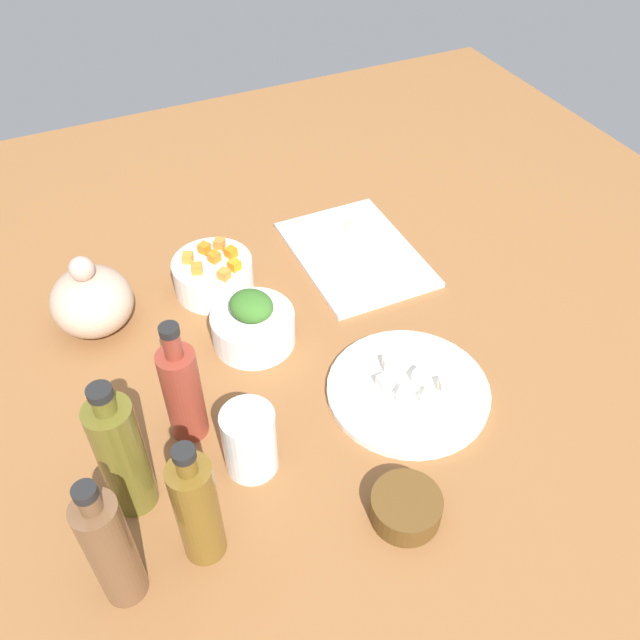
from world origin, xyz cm
name	(u,v)px	position (x,y,z in cm)	size (l,w,h in cm)	color
tabletop	(320,347)	(0.00, 0.00, 1.50)	(190.00, 190.00, 3.00)	brown
cutting_board	(355,254)	(18.25, -16.08, 3.50)	(30.55, 21.88, 1.00)	white
plate_tofu	(408,390)	(-16.26, -7.82, 3.60)	(25.75, 25.75, 1.20)	white
bowl_greens	(253,328)	(4.82, 10.12, 6.04)	(14.01, 14.01, 6.07)	white
bowl_carrots	(213,275)	(20.43, 11.94, 6.25)	(14.41, 14.41, 6.49)	white
bowl_small_side	(406,507)	(-34.72, 3.46, 5.00)	(9.63, 9.63, 4.00)	#563917
teapot	(91,300)	(20.23, 33.43, 8.65)	(16.56, 13.84, 14.60)	tan
bottle_0	(111,549)	(-28.79, 39.83, 12.86)	(5.33, 5.33, 22.54)	brown
bottle_1	(122,455)	(-16.78, 35.75, 13.16)	(6.13, 6.13, 23.18)	brown
bottle_2	(197,509)	(-27.72, 29.25, 12.32)	(5.50, 5.50, 21.50)	brown
bottle_3	(183,391)	(-8.64, 25.52, 11.87)	(5.50, 5.50, 21.67)	maroon
drinking_glass_0	(250,441)	(-18.33, 19.25, 8.55)	(7.59, 7.59, 11.09)	white
carrot_cube_0	(219,244)	(23.68, 9.24, 10.39)	(1.80, 1.80, 1.80)	orange
carrot_cube_1	(214,257)	(20.38, 11.34, 10.39)	(1.80, 1.80, 1.80)	orange
carrot_cube_2	(188,258)	(22.17, 15.68, 10.39)	(1.80, 1.80, 1.80)	orange
carrot_cube_3	(197,269)	(18.56, 15.09, 10.39)	(1.80, 1.80, 1.80)	orange
carrot_cube_4	(231,252)	(20.40, 8.18, 10.39)	(1.80, 1.80, 1.80)	orange
carrot_cube_5	(204,248)	(23.55, 12.13, 10.39)	(1.80, 1.80, 1.80)	orange
carrot_cube_6	(235,265)	(16.65, 8.84, 10.39)	(1.80, 1.80, 1.80)	orange
carrot_cube_7	(224,274)	(15.10, 11.29, 10.39)	(1.80, 1.80, 1.80)	orange
chopped_greens_mound	(251,306)	(4.82, 10.12, 11.12)	(7.72, 6.78, 4.11)	#346723
tofu_cube_0	(421,376)	(-15.70, -10.33, 5.30)	(2.20, 2.20, 2.20)	#F7EFCD
tofu_cube_1	(390,363)	(-11.27, -7.22, 5.30)	(2.20, 2.20, 2.20)	#FAEACD
tofu_cube_2	(405,394)	(-17.90, -6.19, 5.30)	(2.20, 2.20, 2.20)	white
tofu_cube_3	(446,386)	(-19.11, -12.84, 5.30)	(2.20, 2.20, 2.20)	silver
tofu_cube_4	(430,398)	(-20.14, -9.30, 5.30)	(2.20, 2.20, 2.20)	#EDF2CD
tofu_cube_5	(385,383)	(-14.54, -4.45, 5.30)	(2.20, 2.20, 2.20)	silver
dumpling_0	(318,228)	(26.86, -12.05, 5.13)	(4.69, 4.43, 2.25)	beige
dumpling_1	(353,224)	(24.73, -18.90, 5.48)	(4.57, 3.92, 2.96)	beige
dumpling_2	(387,254)	(13.75, -20.51, 5.17)	(4.67, 4.54, 2.33)	beige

